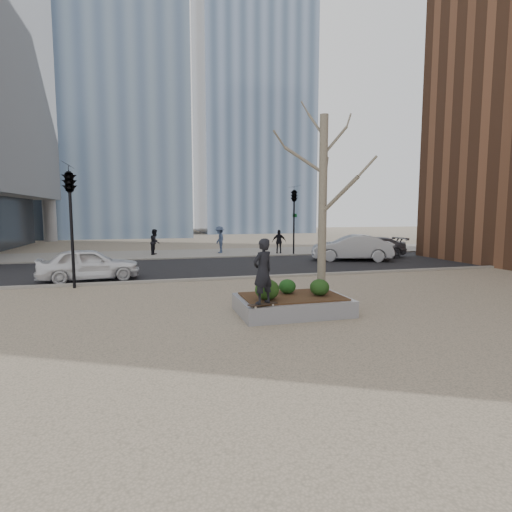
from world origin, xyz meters
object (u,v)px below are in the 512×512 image
object	(u,v)px
skateboarder	(263,271)
police_car	(89,264)
planter	(292,305)
skateboard	(263,305)

from	to	relation	value
skateboarder	police_car	bearing A→B (deg)	-85.08
planter	skateboarder	bearing A→B (deg)	-141.97
planter	skateboarder	distance (m)	1.79
planter	skateboard	xyz separation A→B (m)	(-1.10, -0.86, 0.26)
skateboard	police_car	bearing A→B (deg)	105.05
skateboard	police_car	size ratio (longest dim) A/B	0.20
skateboard	skateboarder	world-z (taller)	skateboarder
skateboard	police_car	distance (m)	9.47
planter	police_car	distance (m)	9.45
skateboard	skateboarder	bearing A→B (deg)	0.00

